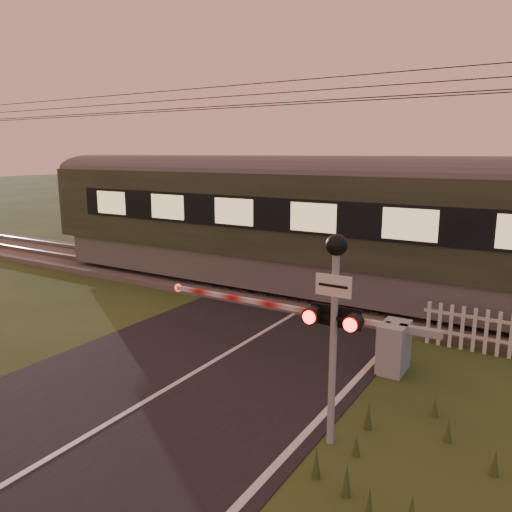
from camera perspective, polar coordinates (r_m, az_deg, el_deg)
The scene contains 7 objects.
ground at distance 9.45m, azimuth -9.55°, elevation -14.52°, with size 160.00×160.00×0.00m, color #2A3A16.
road at distance 9.28m, azimuth -10.44°, elevation -15.00°, with size 6.00×140.00×0.03m.
track_bed at distance 14.60m, azimuth 7.44°, elevation -4.63°, with size 140.00×3.40×0.39m.
overhead_wires at distance 14.10m, azimuth 8.08°, elevation 18.02°, with size 120.00×0.62×0.62m.
boom_gate at distance 10.16m, azimuth 13.73°, elevation -9.40°, with size 6.34×0.75×1.00m.
crossing_signal at distance 6.96m, azimuth 8.96°, elevation -5.36°, with size 0.79×0.34×3.09m.
picket_fence at distance 11.54m, azimuth 26.57°, elevation -8.08°, with size 3.29×0.08×0.96m.
Camera 1 is at (5.66, -6.32, 4.15)m, focal length 35.00 mm.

